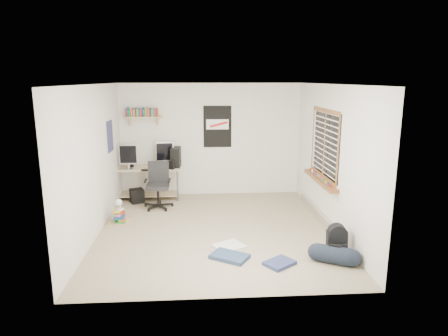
{
  "coord_description": "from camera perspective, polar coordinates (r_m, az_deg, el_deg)",
  "views": [
    {
      "loc": [
        -0.29,
        -6.59,
        2.59
      ],
      "look_at": [
        0.17,
        0.39,
        1.02
      ],
      "focal_mm": 32.0,
      "sensor_mm": 36.0,
      "label": 1
    }
  ],
  "objects": [
    {
      "name": "pc_tower",
      "position": [
        8.77,
        -6.91,
        1.51
      ],
      "size": [
        0.22,
        0.43,
        0.44
      ],
      "primitive_type": "cube",
      "rotation": [
        0.0,
        0.0,
        -0.06
      ],
      "color": "black",
      "rests_on": "desk"
    },
    {
      "name": "window",
      "position": [
        7.33,
        14.05,
        3.33
      ],
      "size": [
        0.1,
        1.5,
        1.26
      ],
      "primitive_type": "cube",
      "color": "brown",
      "rests_on": "right_wall"
    },
    {
      "name": "monitor_left",
      "position": [
        8.63,
        -13.47,
        1.02
      ],
      "size": [
        0.38,
        0.11,
        0.42
      ],
      "primitive_type": "cube",
      "rotation": [
        0.0,
        0.0,
        -0.03
      ],
      "color": "#A4A3A8",
      "rests_on": "desk"
    },
    {
      "name": "tshirt",
      "position": [
        6.37,
        0.73,
        -11.13
      ],
      "size": [
        0.57,
        0.55,
        0.04
      ],
      "primitive_type": "cube",
      "rotation": [
        0.0,
        0.0,
        0.54
      ],
      "color": "silver",
      "rests_on": "floor"
    },
    {
      "name": "poster_back_wall",
      "position": [
        8.89,
        -0.94,
        5.93
      ],
      "size": [
        0.62,
        0.03,
        0.92
      ],
      "primitive_type": "cube",
      "color": "black",
      "rests_on": "back_wall"
    },
    {
      "name": "wall_shelf",
      "position": [
        8.85,
        -11.41,
        7.15
      ],
      "size": [
        0.8,
        0.22,
        0.24
      ],
      "primitive_type": "cube",
      "color": "tan",
      "rests_on": "back_wall"
    },
    {
      "name": "monitor_right",
      "position": [
        8.79,
        -8.41,
        1.45
      ],
      "size": [
        0.4,
        0.16,
        0.42
      ],
      "primitive_type": "cube",
      "rotation": [
        0.0,
        0.0,
        0.18
      ],
      "color": "#AAABAF",
      "rests_on": "desk"
    },
    {
      "name": "subwoofer",
      "position": [
        8.74,
        -12.33,
        -3.94
      ],
      "size": [
        0.35,
        0.35,
        0.3
      ],
      "primitive_type": "cube",
      "rotation": [
        0.0,
        0.0,
        0.39
      ],
      "color": "black",
      "rests_on": "floor"
    },
    {
      "name": "right_wall",
      "position": [
        7.11,
        15.11,
        1.34
      ],
      "size": [
        0.01,
        4.5,
        2.5
      ],
      "primitive_type": "cube",
      "color": "silver",
      "rests_on": "ground"
    },
    {
      "name": "floor",
      "position": [
        7.09,
        -1.22,
        -8.82
      ],
      "size": [
        4.0,
        4.5,
        0.01
      ],
      "primitive_type": "cube",
      "color": "gray",
      "rests_on": "ground"
    },
    {
      "name": "back_wall",
      "position": [
        8.95,
        -1.91,
        4.03
      ],
      "size": [
        4.0,
        0.01,
        2.5
      ],
      "primitive_type": "cube",
      "color": "silver",
      "rests_on": "ground"
    },
    {
      "name": "poster_left_wall",
      "position": [
        8.05,
        -15.97,
        4.38
      ],
      "size": [
        0.02,
        0.42,
        0.6
      ],
      "primitive_type": "cube",
      "color": "navy",
      "rests_on": "left_wall"
    },
    {
      "name": "left_wall",
      "position": [
        6.94,
        -18.04,
        0.9
      ],
      "size": [
        0.01,
        4.5,
        2.5
      ],
      "primitive_type": "cube",
      "color": "silver",
      "rests_on": "ground"
    },
    {
      "name": "keyboard",
      "position": [
        8.59,
        -10.46,
        -0.26
      ],
      "size": [
        0.4,
        0.17,
        0.02
      ],
      "primitive_type": "cube",
      "rotation": [
        0.0,
        0.0,
        0.1
      ],
      "color": "black",
      "rests_on": "desk"
    },
    {
      "name": "speaker_left",
      "position": [
        8.9,
        -13.16,
        0.65
      ],
      "size": [
        0.13,
        0.13,
        0.2
      ],
      "primitive_type": "cube",
      "rotation": [
        0.0,
        0.0,
        0.4
      ],
      "color": "black",
      "rests_on": "desk"
    },
    {
      "name": "speaker_right",
      "position": [
        8.53,
        -7.46,
        0.36
      ],
      "size": [
        0.13,
        0.13,
        0.19
      ],
      "primitive_type": "cube",
      "rotation": [
        0.0,
        0.0,
        -0.41
      ],
      "color": "black",
      "rests_on": "desk"
    },
    {
      "name": "ceiling",
      "position": [
        6.6,
        -1.32,
        11.91
      ],
      "size": [
        4.0,
        4.5,
        0.01
      ],
      "primitive_type": "cube",
      "color": "white",
      "rests_on": "ground"
    },
    {
      "name": "backpack",
      "position": [
        6.25,
        15.8,
        -10.32
      ],
      "size": [
        0.31,
        0.26,
        0.38
      ],
      "primitive_type": "cube",
      "rotation": [
        0.0,
        0.0,
        -0.11
      ],
      "color": "black",
      "rests_on": "floor"
    },
    {
      "name": "desk",
      "position": [
        8.95,
        -11.04,
        -1.99
      ],
      "size": [
        1.65,
        1.15,
        0.69
      ],
      "primitive_type": "cube",
      "rotation": [
        0.0,
        0.0,
        -0.36
      ],
      "color": "tan",
      "rests_on": "floor"
    },
    {
      "name": "office_chair",
      "position": [
        8.2,
        -9.45,
        -2.37
      ],
      "size": [
        0.63,
        0.63,
        0.94
      ],
      "primitive_type": "cube",
      "rotation": [
        0.0,
        0.0,
        -0.02
      ],
      "color": "black",
      "rests_on": "floor"
    },
    {
      "name": "jeans_a",
      "position": [
        6.02,
        0.8,
        -12.52
      ],
      "size": [
        0.63,
        0.57,
        0.06
      ],
      "primitive_type": "cube",
      "rotation": [
        0.0,
        0.0,
        -0.57
      ],
      "color": "navy",
      "rests_on": "floor"
    },
    {
      "name": "jeans_b",
      "position": [
        5.89,
        7.93,
        -13.31
      ],
      "size": [
        0.51,
        0.49,
        0.05
      ],
      "primitive_type": "cube",
      "rotation": [
        0.0,
        0.0,
        0.63
      ],
      "color": "navy",
      "rests_on": "floor"
    },
    {
      "name": "desk_lamp",
      "position": [
        7.51,
        -14.65,
        -4.89
      ],
      "size": [
        0.21,
        0.26,
        0.22
      ],
      "primitive_type": "cube",
      "rotation": [
        0.0,
        0.0,
        0.42
      ],
      "color": "white",
      "rests_on": "book_stack"
    },
    {
      "name": "book_stack",
      "position": [
        7.6,
        -14.68,
        -6.5
      ],
      "size": [
        0.42,
        0.35,
        0.28
      ],
      "primitive_type": "cube",
      "rotation": [
        0.0,
        0.0,
        -0.03
      ],
      "color": "brown",
      "rests_on": "floor"
    },
    {
      "name": "duffel_bag",
      "position": [
        6.03,
        15.47,
        -11.79
      ],
      "size": [
        0.35,
        0.35,
        0.51
      ],
      "primitive_type": "cylinder",
      "rotation": [
        0.0,
        0.0,
        -0.49
      ],
      "color": "black",
      "rests_on": "floor"
    },
    {
      "name": "baseboard_heater",
      "position": [
        7.67,
        13.54,
        -6.75
      ],
      "size": [
        0.08,
        2.5,
        0.18
      ],
      "primitive_type": "cube",
      "color": "#B7B2A8",
      "rests_on": "floor"
    }
  ]
}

